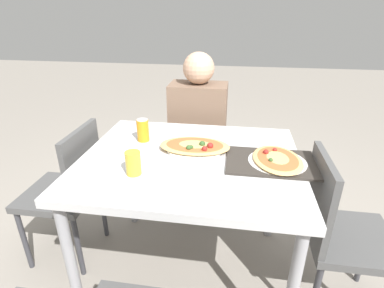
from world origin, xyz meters
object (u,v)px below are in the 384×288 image
at_px(pizza_main, 195,147).
at_px(pizza_second, 277,160).
at_px(chair_side_right, 339,229).
at_px(soda_can, 143,130).
at_px(dining_table, 190,171).
at_px(chair_side_left, 69,187).
at_px(chair_far_seated, 200,143).
at_px(person_seated, 198,123).
at_px(drink_glass, 133,163).

relative_size(pizza_main, pizza_second, 1.08).
distance_m(pizza_main, pizza_second, 0.42).
relative_size(chair_side_right, soda_can, 6.88).
height_order(dining_table, chair_side_left, chair_side_left).
height_order(chair_side_left, pizza_second, chair_side_left).
xyz_separation_m(chair_far_seated, chair_side_right, (0.78, -0.87, 0.00)).
xyz_separation_m(dining_table, soda_can, (-0.29, 0.16, 0.14)).
height_order(person_seated, pizza_second, person_seated).
bearing_deg(pizza_main, person_seated, 96.13).
distance_m(chair_side_right, pizza_second, 0.44).
distance_m(chair_far_seated, drink_glass, 1.06).
distance_m(person_seated, soda_can, 0.58).
bearing_deg(soda_can, chair_side_left, -166.27).
relative_size(dining_table, drink_glass, 10.00).
height_order(soda_can, drink_glass, soda_can).
relative_size(soda_can, drink_glass, 1.15).
xyz_separation_m(chair_side_left, chair_side_right, (1.47, -0.14, 0.00)).
bearing_deg(chair_side_right, person_seated, -134.23).
bearing_deg(chair_side_left, chair_far_seated, -42.99).
bearing_deg(chair_side_right, soda_can, -103.79).
bearing_deg(dining_table, pizza_second, -1.01).
bearing_deg(person_seated, pizza_second, 124.76).
bearing_deg(pizza_main, drink_glass, -129.58).
distance_m(chair_far_seated, chair_side_right, 1.18).
bearing_deg(pizza_main, dining_table, -98.28).
xyz_separation_m(chair_side_right, pizza_second, (-0.31, 0.08, 0.30)).
xyz_separation_m(dining_table, pizza_main, (0.01, 0.08, 0.10)).
distance_m(dining_table, chair_side_right, 0.77).
bearing_deg(dining_table, drink_glass, -137.87).
bearing_deg(dining_table, chair_side_right, -7.09).
bearing_deg(pizza_second, drink_glass, -163.21).
xyz_separation_m(person_seated, soda_can, (-0.24, -0.51, 0.13)).
relative_size(chair_side_right, pizza_second, 2.52).
distance_m(pizza_main, drink_glass, 0.37).
relative_size(dining_table, person_seated, 0.91).
distance_m(person_seated, pizza_main, 0.60).
height_order(chair_far_seated, chair_side_right, same).
distance_m(dining_table, pizza_main, 0.13).
bearing_deg(drink_glass, person_seated, 78.89).
bearing_deg(pizza_second, dining_table, 178.99).
xyz_separation_m(chair_side_right, soda_can, (-1.02, 0.25, 0.34)).
distance_m(soda_can, pizza_second, 0.73).
xyz_separation_m(chair_far_seated, pizza_main, (0.06, -0.70, 0.30)).
height_order(drink_glass, pizza_second, drink_glass).
relative_size(chair_far_seated, person_seated, 0.72).
xyz_separation_m(chair_side_right, pizza_main, (-0.72, 0.17, 0.30)).
bearing_deg(dining_table, chair_far_seated, 93.75).
height_order(dining_table, chair_far_seated, chair_far_seated).
bearing_deg(chair_side_right, pizza_second, -105.00).
bearing_deg(drink_glass, soda_can, 100.55).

